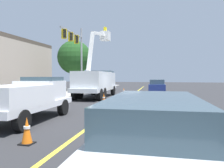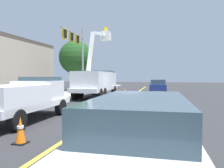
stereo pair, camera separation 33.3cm
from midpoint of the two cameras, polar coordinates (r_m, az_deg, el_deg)
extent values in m
plane|color=#2D2D30|center=(19.98, 4.23, -4.00)|extent=(120.00, 120.00, 0.00)
cube|color=#B2ADA3|center=(22.40, -15.48, -3.26)|extent=(60.11, 6.97, 0.12)
cube|color=yellow|center=(19.98, 4.23, -3.98)|extent=(49.93, 2.97, 0.01)
cube|color=silver|center=(21.78, -3.61, -1.12)|extent=(8.33, 2.96, 0.36)
cube|color=silver|center=(24.28, -1.88, 1.02)|extent=(2.75, 2.49, 1.60)
cube|color=#384C56|center=(24.47, -1.76, 2.67)|extent=(1.92, 2.20, 0.64)
cube|color=silver|center=(20.81, -4.38, 0.71)|extent=(5.38, 2.79, 1.80)
cube|color=white|center=(19.92, -5.06, 8.37)|extent=(1.20, 0.41, 3.53)
cube|color=white|center=(21.87, -2.75, 12.83)|extent=(2.90, 0.60, 0.61)
cube|color=white|center=(23.16, -1.21, 12.27)|extent=(0.90, 0.90, 0.90)
cube|color=yellow|center=(23.27, -1.21, 13.72)|extent=(0.36, 0.24, 0.60)
cylinder|color=black|center=(24.87, -4.24, -1.61)|extent=(1.06, 0.40, 1.04)
cylinder|color=black|center=(24.31, 0.84, -1.69)|extent=(1.06, 0.40, 1.04)
cylinder|color=black|center=(20.76, -7.74, -2.34)|extent=(1.06, 0.40, 1.04)
cylinder|color=black|center=(20.09, -1.71, -2.47)|extent=(1.06, 0.40, 1.04)
cylinder|color=black|center=(19.54, -9.09, -2.62)|extent=(1.06, 0.40, 1.04)
cylinder|color=black|center=(18.82, -2.70, -2.77)|extent=(1.06, 0.40, 1.04)
cube|color=white|center=(11.11, -20.83, -5.05)|extent=(5.71, 2.41, 0.30)
cube|color=white|center=(12.10, -17.64, -1.83)|extent=(2.12, 2.04, 1.10)
cube|color=#384C56|center=(12.25, -17.20, 0.47)|extent=(1.44, 1.84, 0.56)
cube|color=white|center=(10.25, -23.98, -3.43)|extent=(3.47, 2.29, 1.10)
cylinder|color=black|center=(13.20, -19.80, -5.38)|extent=(0.86, 0.35, 0.84)
cylinder|color=black|center=(12.30, -12.32, -5.85)|extent=(0.86, 0.35, 0.84)
cylinder|color=black|center=(9.13, -22.28, -8.70)|extent=(0.86, 0.35, 0.84)
cube|color=navy|center=(27.51, 12.19, -0.74)|extent=(4.90, 2.17, 0.70)
cube|color=#384C56|center=(27.64, 12.20, 0.52)|extent=(3.54, 1.86, 0.60)
cylinder|color=black|center=(25.92, 14.04, -1.92)|extent=(0.69, 0.28, 0.68)
cylinder|color=black|center=(25.93, 10.26, -1.89)|extent=(0.69, 0.28, 0.68)
cylinder|color=black|center=(29.17, 13.89, -1.48)|extent=(0.69, 0.28, 0.68)
cylinder|color=black|center=(29.19, 10.53, -1.45)|extent=(0.69, 0.28, 0.68)
cube|color=silver|center=(4.39, 9.42, -15.30)|extent=(4.90, 2.17, 0.70)
cube|color=#384C56|center=(4.40, 9.58, -7.23)|extent=(3.54, 1.86, 0.60)
cylinder|color=black|center=(6.11, 18.63, -14.78)|extent=(0.69, 0.28, 0.68)
cylinder|color=black|center=(6.17, 2.08, -14.50)|extent=(0.69, 0.28, 0.68)
cube|color=black|center=(7.58, -21.33, -14.00)|extent=(0.40, 0.40, 0.04)
cone|color=orange|center=(7.47, -21.37, -10.90)|extent=(0.32, 0.32, 0.80)
cylinder|color=white|center=(7.46, -21.38, -10.30)|extent=(0.20, 0.20, 0.08)
cube|color=black|center=(16.49, -1.73, -5.20)|extent=(0.40, 0.40, 0.04)
cone|color=orange|center=(16.44, -1.73, -3.77)|extent=(0.32, 0.32, 0.79)
cylinder|color=white|center=(16.43, -1.73, -3.50)|extent=(0.20, 0.20, 0.08)
cube|color=black|center=(25.03, 3.65, -2.73)|extent=(0.40, 0.40, 0.04)
cone|color=orange|center=(25.00, 3.65, -1.83)|extent=(0.32, 0.32, 0.75)
cylinder|color=white|center=(25.00, 3.65, -1.66)|extent=(0.20, 0.20, 0.08)
cylinder|color=gray|center=(28.12, -7.23, 5.96)|extent=(0.22, 0.22, 8.07)
cube|color=gray|center=(25.67, -9.64, 12.94)|extent=(6.10, 0.50, 0.16)
cube|color=gold|center=(26.77, -8.55, 11.30)|extent=(0.15, 0.57, 1.00)
cube|color=black|center=(26.73, -8.34, 11.31)|extent=(0.22, 0.33, 0.84)
cube|color=gold|center=(25.17, -10.02, 11.89)|extent=(0.15, 0.57, 1.00)
cube|color=black|center=(25.13, -9.80, 11.90)|extent=(0.22, 0.33, 0.84)
cube|color=gold|center=(23.60, -11.69, 12.54)|extent=(0.15, 0.57, 1.00)
cube|color=black|center=(23.56, -11.46, 12.56)|extent=(0.22, 0.33, 0.84)
cylinder|color=brown|center=(31.45, -8.99, 1.01)|extent=(0.32, 0.32, 3.10)
sphere|color=#1E471C|center=(31.56, -9.02, 6.81)|extent=(4.69, 4.69, 4.69)
camera|label=1|loc=(0.17, -89.51, 0.02)|focal=35.42mm
camera|label=2|loc=(0.17, 90.49, -0.02)|focal=35.42mm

